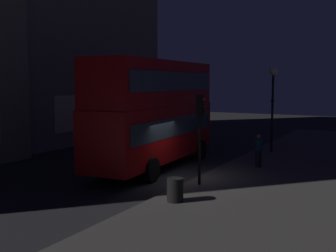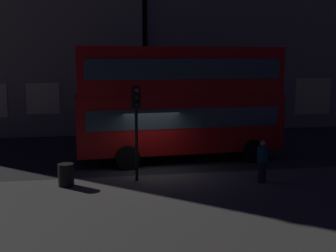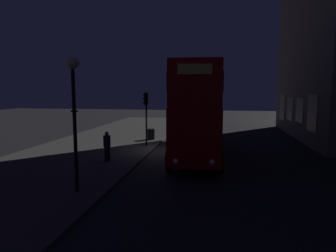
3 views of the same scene
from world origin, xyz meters
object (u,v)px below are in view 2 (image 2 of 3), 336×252
at_px(double_decker_bus, 180,98).
at_px(litter_bin, 66,175).
at_px(traffic_light_near_kerb, 136,113).
at_px(pedestrian, 262,161).

distance_m(double_decker_bus, litter_bin, 6.86).
relative_size(traffic_light_near_kerb, litter_bin, 4.40).
bearing_deg(litter_bin, double_decker_bus, 37.10).
bearing_deg(pedestrian, litter_bin, 77.18).
height_order(traffic_light_near_kerb, pedestrian, traffic_light_near_kerb).
xyz_separation_m(pedestrian, litter_bin, (-7.41, 0.82, -0.41)).
height_order(double_decker_bus, traffic_light_near_kerb, double_decker_bus).
relative_size(traffic_light_near_kerb, pedestrian, 2.26).
height_order(traffic_light_near_kerb, litter_bin, traffic_light_near_kerb).
bearing_deg(double_decker_bus, traffic_light_near_kerb, -127.06).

